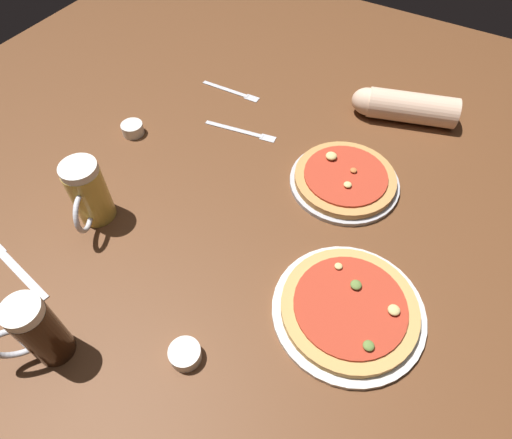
# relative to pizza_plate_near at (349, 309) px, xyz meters

# --- Properties ---
(ground_plane) EXTENTS (2.40, 2.40, 0.03)m
(ground_plane) POSITION_rel_pizza_plate_near_xyz_m (-0.28, 0.10, -0.03)
(ground_plane) COLOR brown
(pizza_plate_near) EXTENTS (0.32, 0.32, 0.05)m
(pizza_plate_near) POSITION_rel_pizza_plate_near_xyz_m (0.00, 0.00, 0.00)
(pizza_plate_near) COLOR silver
(pizza_plate_near) RESTS_ON ground_plane
(pizza_plate_far) EXTENTS (0.28, 0.28, 0.05)m
(pizza_plate_far) POSITION_rel_pizza_plate_near_xyz_m (-0.15, 0.34, 0.00)
(pizza_plate_far) COLOR #B2B2B7
(pizza_plate_far) RESTS_ON ground_plane
(beer_mug_dark) EXTENTS (0.10, 0.12, 0.18)m
(beer_mug_dark) POSITION_rel_pizza_plate_near_xyz_m (-0.47, -0.37, 0.07)
(beer_mug_dark) COLOR black
(beer_mug_dark) RESTS_ON ground_plane
(beer_mug_amber) EXTENTS (0.10, 0.14, 0.17)m
(beer_mug_amber) POSITION_rel_pizza_plate_near_xyz_m (-0.64, -0.07, 0.07)
(beer_mug_amber) COLOR gold
(beer_mug_amber) RESTS_ON ground_plane
(ramekin_sauce) EXTENTS (0.06, 0.06, 0.03)m
(ramekin_sauce) POSITION_rel_pizza_plate_near_xyz_m (-0.76, 0.21, -0.00)
(ramekin_sauce) COLOR silver
(ramekin_sauce) RESTS_ON ground_plane
(ramekin_butter) EXTENTS (0.06, 0.06, 0.03)m
(ramekin_butter) POSITION_rel_pizza_plate_near_xyz_m (-0.24, -0.25, -0.00)
(ramekin_butter) COLOR silver
(ramekin_butter) RESTS_ON ground_plane
(fork_left) EXTENTS (0.22, 0.05, 0.01)m
(fork_left) POSITION_rel_pizza_plate_near_xyz_m (-0.49, 0.38, -0.01)
(fork_left) COLOR silver
(fork_left) RESTS_ON ground_plane
(knife_right) EXTENTS (0.24, 0.06, 0.01)m
(knife_right) POSITION_rel_pizza_plate_near_xyz_m (-0.69, -0.28, -0.01)
(knife_right) COLOR silver
(knife_right) RESTS_ON ground_plane
(fork_spare) EXTENTS (0.20, 0.03, 0.01)m
(fork_spare) POSITION_rel_pizza_plate_near_xyz_m (-0.62, 0.52, -0.01)
(fork_spare) COLOR silver
(fork_spare) RESTS_ON ground_plane
(diner_arm) EXTENTS (0.30, 0.16, 0.09)m
(diner_arm) POSITION_rel_pizza_plate_near_xyz_m (-0.12, 0.66, 0.03)
(diner_arm) COLOR beige
(diner_arm) RESTS_ON ground_plane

